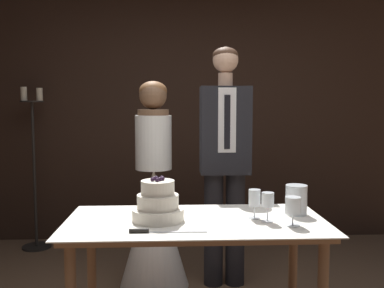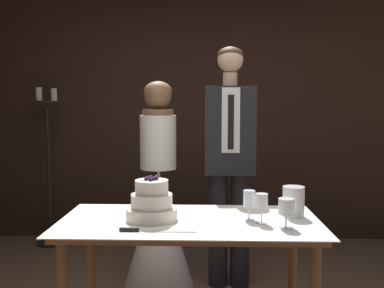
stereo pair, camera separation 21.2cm
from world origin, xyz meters
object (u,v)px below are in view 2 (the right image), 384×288
object	(u,v)px
wine_glass_near	(249,200)
bride	(159,211)
tiered_cake	(152,204)
wine_glass_middle	(262,203)
hurricane_candle	(293,202)
groom	(230,157)
cake_table	(190,236)
candle_stand	(49,173)
wine_glass_far	(286,208)
cake_knife	(143,230)

from	to	relation	value
wine_glass_near	bride	distance (m)	1.14
tiered_cake	wine_glass_middle	bearing A→B (deg)	-4.70
hurricane_candle	bride	distance (m)	1.24
bride	groom	world-z (taller)	groom
wine_glass_near	bride	world-z (taller)	bride
cake_table	candle_stand	size ratio (longest dim) A/B	0.91
candle_stand	wine_glass_far	bearing A→B (deg)	-45.04
wine_glass_far	hurricane_candle	world-z (taller)	hurricane_candle
cake_knife	bride	size ratio (longest dim) A/B	0.25
hurricane_candle	groom	world-z (taller)	groom
tiered_cake	candle_stand	bearing A→B (deg)	124.29
wine_glass_middle	tiered_cake	bearing A→B (deg)	175.30
cake_table	cake_knife	bearing A→B (deg)	-134.85
bride	candle_stand	distance (m)	1.54
tiered_cake	wine_glass_middle	world-z (taller)	tiered_cake
tiered_cake	groom	world-z (taller)	groom
wine_glass_near	groom	size ratio (longest dim) A/B	0.09
cake_knife	candle_stand	distance (m)	2.45
hurricane_candle	wine_glass_middle	bearing A→B (deg)	-143.72
cake_knife	hurricane_candle	distance (m)	0.89
cake_knife	candle_stand	bearing A→B (deg)	120.72
wine_glass_far	candle_stand	xyz separation A→B (m)	(-2.00, 2.01, -0.14)
tiered_cake	wine_glass_near	bearing A→B (deg)	2.19
candle_stand	wine_glass_middle	bearing A→B (deg)	-45.60
hurricane_candle	bride	xyz separation A→B (m)	(-0.87, 0.83, -0.27)
cake_table	tiered_cake	bearing A→B (deg)	-178.83
hurricane_candle	groom	distance (m)	0.91
candle_stand	cake_knife	bearing A→B (deg)	-59.07
tiered_cake	wine_glass_near	size ratio (longest dim) A/B	1.74
tiered_cake	wine_glass_far	xyz separation A→B (m)	(0.72, -0.13, 0.01)
hurricane_candle	groom	bearing A→B (deg)	111.21
wine_glass_far	groom	xyz separation A→B (m)	(-0.24, 1.06, 0.14)
candle_stand	hurricane_candle	bearing A→B (deg)	-40.36
wine_glass_middle	wine_glass_far	distance (m)	0.14
cake_table	cake_knife	size ratio (longest dim) A/B	3.68
wine_glass_middle	hurricane_candle	size ratio (longest dim) A/B	0.94
cake_knife	wine_glass_near	size ratio (longest dim) A/B	2.38
wine_glass_middle	bride	xyz separation A→B (m)	(-0.67, 0.98, -0.30)
groom	wine_glass_near	bearing A→B (deg)	-86.29
tiered_cake	candle_stand	xyz separation A→B (m)	(-1.28, 1.87, -0.13)
groom	tiered_cake	bearing A→B (deg)	-117.64
wine_glass_far	cake_knife	bearing A→B (deg)	-172.64
cake_table	wine_glass_far	xyz separation A→B (m)	(0.51, -0.14, 0.20)
cake_table	tiered_cake	world-z (taller)	tiered_cake
wine_glass_middle	bride	world-z (taller)	bride
cake_knife	wine_glass_middle	size ratio (longest dim) A/B	2.42
cake_table	hurricane_candle	xyz separation A→B (m)	(0.60, 0.10, 0.18)
bride	groom	bearing A→B (deg)	-0.07
cake_table	bride	size ratio (longest dim) A/B	0.91
wine_glass_near	wine_glass_far	distance (m)	0.23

